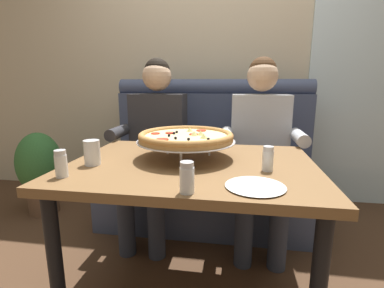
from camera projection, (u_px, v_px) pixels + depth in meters
name	position (u px, v px, depth m)	size (l,w,h in m)	color
back_wall_with_window	(217.00, 50.00, 2.65)	(6.00, 0.12, 2.80)	beige
window_panel	(380.00, 46.00, 2.37)	(1.10, 0.02, 2.80)	white
booth_bench	(209.00, 170.00, 2.31)	(1.66, 0.78, 1.13)	#424C6B
dining_table	(192.00, 180.00, 1.39)	(1.17, 0.87, 0.72)	brown
diner_left	(155.00, 138.00, 2.05)	(0.54, 0.64, 1.27)	#2D3342
diner_right	(260.00, 141.00, 1.93)	(0.54, 0.64, 1.27)	#2D3342
pizza	(186.00, 137.00, 1.43)	(0.50, 0.50, 0.14)	silver
shaker_parmesan	(187.00, 180.00, 0.98)	(0.05, 0.05, 0.11)	white
shaker_oregano	(61.00, 166.00, 1.15)	(0.05, 0.05, 0.11)	white
shaker_pepper_flakes	(268.00, 160.00, 1.23)	(0.05, 0.05, 0.11)	white
plate_near_left	(255.00, 185.00, 1.04)	(0.22, 0.22, 0.02)	white
drinking_glass	(92.00, 154.00, 1.32)	(0.07, 0.07, 0.12)	silver
patio_chair	(348.00, 131.00, 3.44)	(0.40, 0.40, 0.86)	black
potted_plant	(40.00, 169.00, 2.37)	(0.36, 0.36, 0.70)	brown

